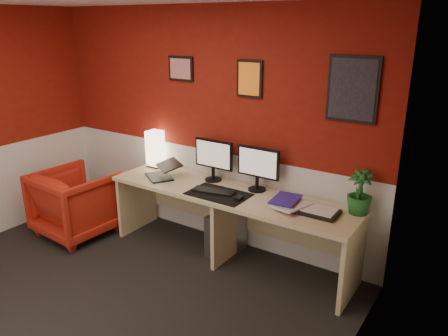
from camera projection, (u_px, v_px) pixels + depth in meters
ground at (86, 311)px, 3.69m from camera, size 4.00×3.50×0.01m
wall_back at (205, 127)px, 4.67m from camera, size 4.00×0.01×2.50m
wall_right at (321, 241)px, 2.24m from camera, size 0.01×3.50×2.50m
wainscot_back at (206, 192)px, 4.91m from camera, size 4.00×0.01×1.00m
desk at (229, 226)px, 4.40m from camera, size 2.60×0.65×0.73m
shoji_lamp at (155, 150)px, 5.00m from camera, size 0.16×0.16×0.40m
laptop at (159, 168)px, 4.65m from camera, size 0.40×0.37×0.22m
monitor_left at (213, 154)px, 4.52m from camera, size 0.45×0.06×0.58m
monitor_right at (258, 162)px, 4.25m from camera, size 0.45×0.06×0.58m
desk_mat at (219, 194)px, 4.23m from camera, size 0.60×0.38×0.01m
keyboard at (214, 191)px, 4.28m from camera, size 0.44×0.22×0.02m
mouse at (239, 198)px, 4.09m from camera, size 0.07×0.10×0.03m
book_bottom at (282, 204)px, 3.98m from camera, size 0.23×0.30×0.03m
book_middle at (282, 201)px, 3.97m from camera, size 0.32×0.38×0.02m
book_top at (274, 197)px, 3.99m from camera, size 0.26×0.33×0.03m
zen_tray at (318, 212)px, 3.80m from camera, size 0.35×0.25×0.03m
potted_plant at (360, 192)px, 3.75m from camera, size 0.23×0.23×0.40m
pc_tower at (226, 233)px, 4.56m from camera, size 0.26×0.47×0.45m
armchair at (77, 202)px, 4.95m from camera, size 0.85×0.87×0.75m
art_left at (181, 69)px, 4.63m from camera, size 0.32×0.02×0.26m
art_center at (250, 79)px, 4.20m from camera, size 0.28×0.02×0.36m
art_right at (353, 89)px, 3.68m from camera, size 0.44×0.02×0.56m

